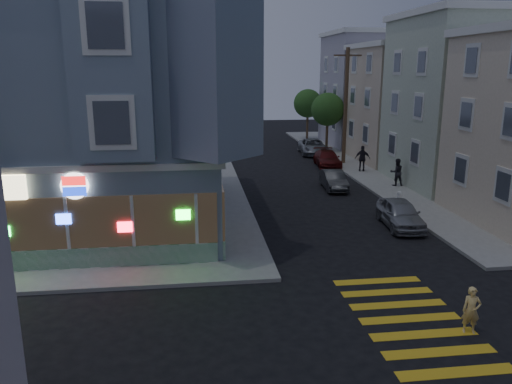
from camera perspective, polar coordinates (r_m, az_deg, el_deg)
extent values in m
plane|color=black|center=(16.46, -6.47, -13.58)|extent=(120.00, 120.00, 0.00)
cube|color=gray|center=(40.64, -26.45, 1.84)|extent=(33.00, 42.00, 0.15)
cube|color=gray|center=(44.73, 23.93, 3.10)|extent=(24.00, 42.00, 0.15)
cube|color=slate|center=(26.36, -20.55, 8.89)|extent=(14.00, 14.00, 11.00)
cube|color=silver|center=(26.53, -20.24, 5.34)|extent=(14.30, 14.30, 0.25)
cube|color=#196B33|center=(20.72, -23.67, -7.11)|extent=(13.60, 0.12, 0.80)
cube|color=#382B1E|center=(20.29, -24.05, -3.41)|extent=(13.60, 0.10, 2.00)
cylinder|color=white|center=(19.44, -20.02, 0.68)|extent=(1.00, 0.12, 1.00)
cube|color=#AAB9A0|center=(36.37, 25.62, 9.18)|extent=(12.00, 8.60, 10.50)
cube|color=beige|center=(44.26, 19.25, 9.40)|extent=(12.00, 8.60, 9.00)
cube|color=#9E99A8|center=(52.43, 14.94, 11.12)|extent=(12.00, 8.60, 10.50)
cylinder|color=#4C3826|center=(40.54, 10.20, 9.60)|extent=(0.30, 0.30, 9.00)
cube|color=#4C3826|center=(40.45, 10.45, 15.11)|extent=(2.20, 0.12, 0.12)
cylinder|color=#4C3826|center=(46.62, 8.10, 6.64)|extent=(0.24, 0.24, 3.20)
sphere|color=#1F4E1C|center=(46.39, 8.19, 9.33)|extent=(3.00, 3.00, 3.00)
cylinder|color=#4C3826|center=(54.32, 5.88, 7.73)|extent=(0.24, 0.24, 3.20)
sphere|color=#1F4E1C|center=(54.13, 5.94, 10.04)|extent=(3.00, 3.00, 3.00)
imported|color=#F9D67F|center=(16.23, 23.39, -12.31)|extent=(0.60, 0.48, 1.43)
imported|color=#222127|center=(33.59, 15.77, 2.20)|extent=(0.88, 0.69, 1.78)
imported|color=black|center=(37.74, 12.07, 3.76)|extent=(1.20, 0.77, 1.90)
imported|color=#93969A|center=(25.39, 16.15, -2.38)|extent=(1.96, 4.13, 1.36)
imported|color=#333538|center=(32.42, 8.86, 1.36)|extent=(1.50, 3.72, 1.20)
imported|color=#571414|center=(39.91, 8.14, 3.79)|extent=(2.12, 4.47, 1.26)
imported|color=#93969C|center=(45.54, 6.52, 5.17)|extent=(2.68, 5.12, 1.38)
cylinder|color=black|center=(20.26, -5.79, -0.65)|extent=(0.15, 0.15, 4.70)
cube|color=black|center=(19.67, -5.90, 4.38)|extent=(0.36, 0.33, 0.99)
sphere|color=black|center=(19.47, -5.91, 5.20)|extent=(0.19, 0.19, 0.19)
sphere|color=black|center=(19.52, -5.89, 4.30)|extent=(0.19, 0.19, 0.19)
sphere|color=#19F23F|center=(19.58, -5.87, 3.41)|extent=(0.19, 0.19, 0.19)
cube|color=black|center=(20.04, -5.12, -0.10)|extent=(0.34, 0.26, 0.30)
cube|color=#FF2614|center=(19.94, -5.11, -0.17)|extent=(0.21, 0.02, 0.21)
cylinder|color=white|center=(29.10, 16.01, -0.79)|extent=(0.24, 0.24, 0.59)
sphere|color=white|center=(29.02, 16.06, -0.14)|extent=(0.25, 0.25, 0.25)
cylinder|color=white|center=(29.09, 16.02, -0.70)|extent=(0.44, 0.12, 0.12)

